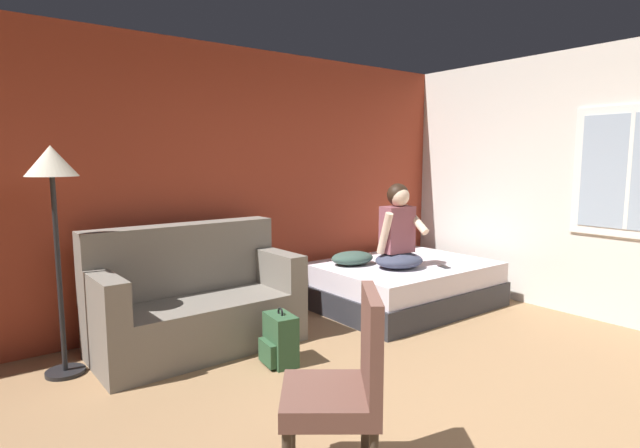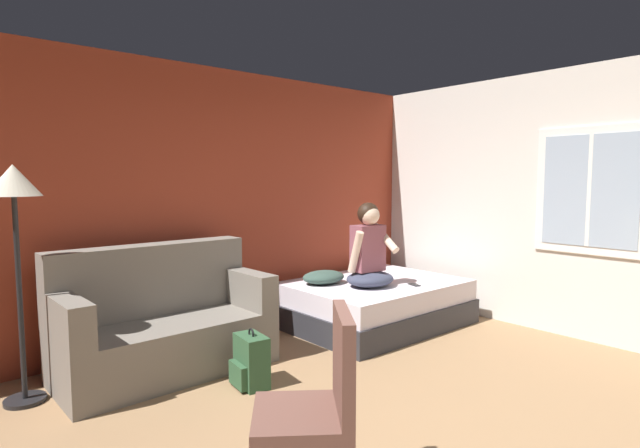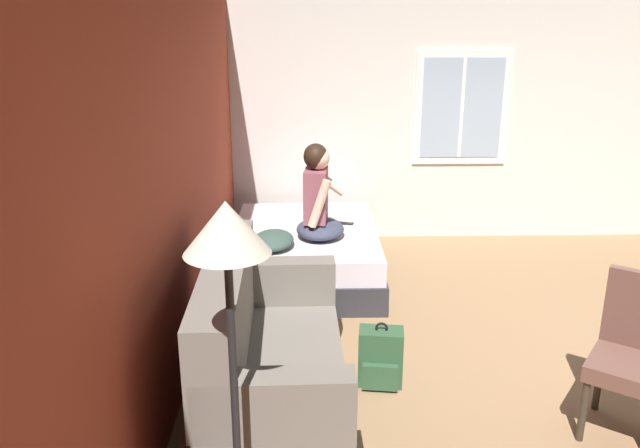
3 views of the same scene
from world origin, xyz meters
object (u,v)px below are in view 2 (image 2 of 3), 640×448
Objects in this scene: cell_phone at (414,285)px; throw_pillow at (324,277)px; side_chair at (316,404)px; couch at (163,324)px; floor_lamp at (14,203)px; backpack at (250,362)px; person_seated at (369,252)px; bed at (375,303)px.

throw_pillow is at bearing -30.51° from cell_phone.
couch is at bearing 85.47° from side_chair.
cell_phone is 0.08× the size of floor_lamp.
side_chair is (-0.17, -2.19, 0.14)m from couch.
throw_pillow is at bearing 28.99° from backpack.
side_chair reaches higher than backpack.
floor_lamp is at bearing 179.54° from throw_pillow.
person_seated is at bearing -10.01° from couch.
person_seated is at bearing -7.83° from floor_lamp.
couch is at bearing -178.86° from throw_pillow.
cell_phone is (2.48, -0.65, 0.09)m from couch.
person_seated is at bearing -20.68° from cell_phone.
couch is 1.96× the size of person_seated.
side_chair is at bearing -69.55° from floor_lamp.
floor_lamp reaches higher than throw_pillow.
throw_pillow reaches higher than backpack.
floor_lamp is (-3.33, 0.30, 1.19)m from bed.
couch is 1.75× the size of side_chair.
side_chair reaches higher than bed.
couch is 2.16m from person_seated.
side_chair reaches higher than throw_pillow.
couch is at bearing -3.30° from floor_lamp.
person_seated is 0.60m from cell_phone.
backpack is 0.95× the size of throw_pillow.
floor_lamp is at bearing 174.81° from bed.
floor_lamp is at bearing 176.70° from couch.
person_seated is (-0.23, -0.12, 0.60)m from bed.
floor_lamp is (-3.49, 0.71, 0.94)m from cell_phone.
floor_lamp reaches higher than couch.
cell_phone is (0.39, -0.29, -0.35)m from person_seated.
couch is at bearing 173.99° from bed.
couch reaches higher than bed.
side_chair is at bearing -140.99° from person_seated.
side_chair is 2.98m from throw_pillow.
throw_pillow is at bearing 124.48° from person_seated.
person_seated reaches higher than bed.
side_chair is at bearing -110.73° from backpack.
bed is 2.33m from couch.
couch is 0.87m from backpack.
floor_lamp reaches higher than person_seated.
bed is 0.51m from cell_phone.
person_seated is at bearing -151.97° from bed.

